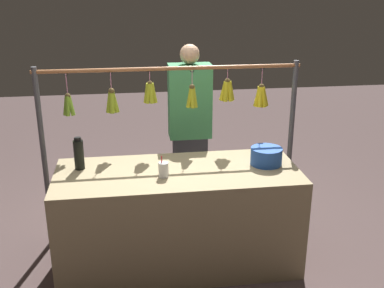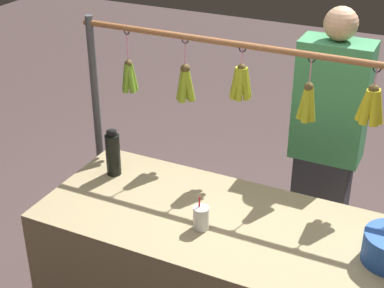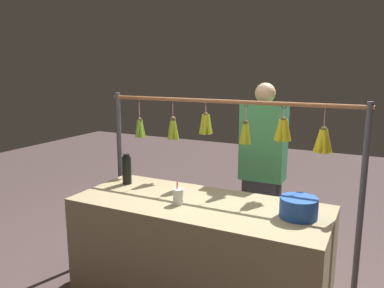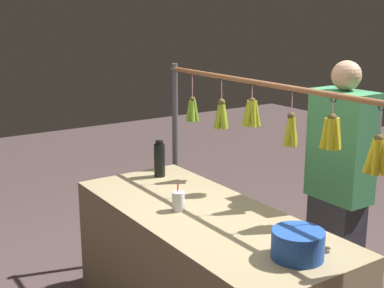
{
  "view_description": "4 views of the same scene",
  "coord_description": "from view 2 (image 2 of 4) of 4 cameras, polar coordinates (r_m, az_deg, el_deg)",
  "views": [
    {
      "loc": [
        0.35,
        3.22,
        2.18
      ],
      "look_at": [
        -0.11,
        0.0,
        1.01
      ],
      "focal_mm": 43.41,
      "sensor_mm": 36.0,
      "label": 1
    },
    {
      "loc": [
        -0.79,
        2.08,
        2.38
      ],
      "look_at": [
        0.21,
        0.0,
        1.17
      ],
      "focal_mm": 54.58,
      "sensor_mm": 36.0,
      "label": 2
    },
    {
      "loc": [
        -1.14,
        2.39,
        1.76
      ],
      "look_at": [
        0.06,
        0.0,
        1.23
      ],
      "focal_mm": 36.08,
      "sensor_mm": 36.0,
      "label": 3
    },
    {
      "loc": [
        -2.32,
        1.64,
        1.92
      ],
      "look_at": [
        0.12,
        0.0,
        1.18
      ],
      "focal_mm": 49.99,
      "sensor_mm": 36.0,
      "label": 4
    }
  ],
  "objects": [
    {
      "name": "drink_cup",
      "position": [
        2.66,
        0.89,
        -7.23
      ],
      "size": [
        0.07,
        0.07,
        0.16
      ],
      "color": "silver",
      "rests_on": "market_counter"
    },
    {
      "name": "water_bottle",
      "position": [
        3.07,
        -7.72,
        -0.94
      ],
      "size": [
        0.08,
        0.08,
        0.25
      ],
      "color": "black",
      "rests_on": "market_counter"
    },
    {
      "name": "vendor_person",
      "position": [
        3.39,
        12.92,
        -0.67
      ],
      "size": [
        0.39,
        0.21,
        1.63
      ],
      "color": "#2D2D38",
      "rests_on": "ground"
    },
    {
      "name": "display_rack",
      "position": [
        2.95,
        8.37,
        1.93
      ],
      "size": [
        2.17,
        0.13,
        1.54
      ],
      "color": "#4C4C51",
      "rests_on": "ground"
    }
  ]
}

